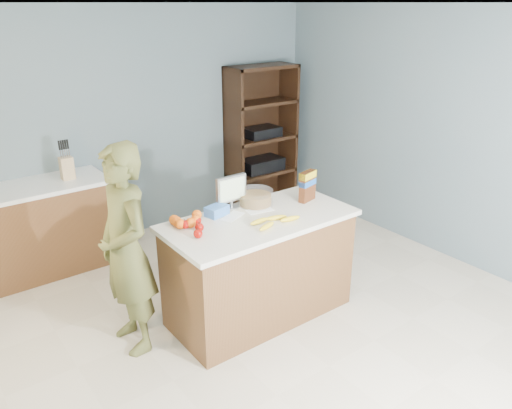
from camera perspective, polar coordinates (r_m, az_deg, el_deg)
floor at (r=4.24m, az=2.93°, el=-14.08°), size 4.50×5.00×0.02m
walls at (r=3.53m, az=3.45°, el=8.12°), size 4.52×5.02×2.51m
counter_peninsula at (r=4.21m, az=0.41°, el=-7.60°), size 1.56×0.76×0.90m
back_cabinet at (r=5.32m, az=-22.91°, el=-2.40°), size 1.24×0.62×0.90m
shelving_unit at (r=6.44m, az=0.35°, el=7.37°), size 0.90×0.40×1.80m
person at (r=3.79m, az=-14.63°, el=-5.13°), size 0.40×0.60×1.62m
knife_block at (r=5.18m, az=-20.81°, el=3.99°), size 0.12×0.10×0.31m
envelopes at (r=4.08m, az=-1.12°, el=-1.01°), size 0.49×0.20×0.00m
bananas at (r=3.89m, az=1.98°, el=-1.89°), size 0.42×0.18×0.04m
apples at (r=3.79m, az=-7.00°, el=-2.50°), size 0.18×0.28×0.07m
oranges at (r=3.89m, az=-8.03°, el=-1.80°), size 0.27×0.20×0.08m
blue_carton at (r=4.04m, az=-4.51°, el=-0.71°), size 0.20×0.16×0.08m
salad_bowl at (r=4.24m, az=-0.06°, el=0.73°), size 0.30×0.30×0.13m
tv at (r=4.13m, az=-2.84°, el=1.66°), size 0.28×0.12×0.28m
cereal_box at (r=4.31m, az=5.91°, el=2.37°), size 0.19×0.11×0.26m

